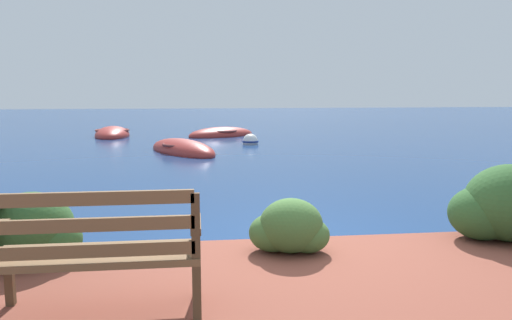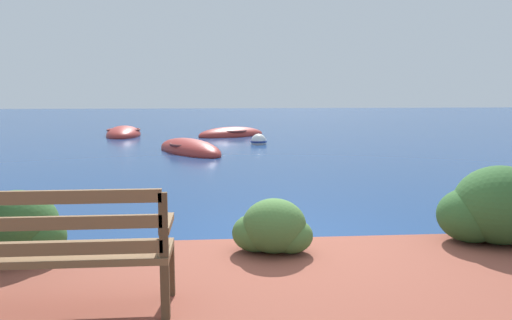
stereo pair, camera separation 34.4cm
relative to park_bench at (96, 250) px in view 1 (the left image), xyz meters
The scene contains 9 objects.
ground_plane 2.55m from the park_bench, 42.95° to the left, with size 80.00×80.00×0.00m.
park_bench is the anchor object (origin of this frame).
hedge_clump_far_left 1.51m from the park_bench, 123.94° to the left, with size 0.95×0.69×0.65m.
hedge_clump_left 2.01m from the park_bench, 37.37° to the left, with size 0.78×0.56×0.53m.
hedge_clump_centre 4.15m from the park_bench, 18.51° to the left, with size 1.19×0.86×0.81m.
rowboat_nearest 10.77m from the park_bench, 88.42° to the left, with size 2.49×3.25×0.67m.
rowboat_mid 15.59m from the park_bench, 83.99° to the left, with size 2.97×2.37×0.60m.
rowboat_far 16.08m from the park_bench, 98.82° to the left, with size 1.44×2.71×0.66m.
mooring_buoy 12.87m from the park_bench, 79.07° to the left, with size 0.55×0.55×0.50m.
Camera 1 is at (-1.09, -5.10, 1.81)m, focal length 35.00 mm.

